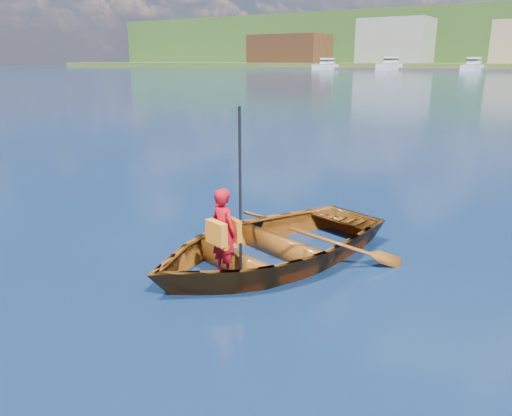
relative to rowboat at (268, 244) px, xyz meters
name	(u,v)px	position (x,y,z in m)	size (l,w,h in m)	color
ground	(236,241)	(-0.85, 0.41, -0.26)	(600.00, 600.00, 0.00)	#152545
rowboat	(268,244)	(0.00, 0.00, 0.00)	(3.83, 4.58, 0.81)	brown
child_paddler	(224,232)	(-0.12, -0.90, 0.43)	(0.49, 0.42, 2.17)	#B10A15
hillside_trees	(467,26)	(-41.68, 231.77, 16.58)	(264.51, 83.65, 25.58)	#382314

